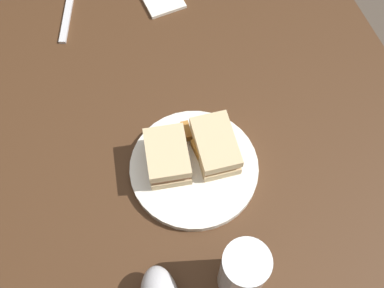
{
  "coord_description": "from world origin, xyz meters",
  "views": [
    {
      "loc": [
        -0.44,
        0.14,
        1.56
      ],
      "look_at": [
        -0.04,
        0.01,
        0.74
      ],
      "focal_mm": 43.09,
      "sensor_mm": 36.0,
      "label": 1
    }
  ],
  "objects_px": {
    "fork": "(68,13)",
    "sandwich_half_left": "(215,146)",
    "plate": "(194,168)",
    "sandwich_half_right": "(167,157)",
    "pint_glass": "(242,272)"
  },
  "relations": [
    {
      "from": "sandwich_half_right",
      "to": "fork",
      "type": "relative_size",
      "value": 0.65
    },
    {
      "from": "plate",
      "to": "pint_glass",
      "type": "xyz_separation_m",
      "value": [
        -0.23,
        -0.01,
        0.05
      ]
    },
    {
      "from": "plate",
      "to": "pint_glass",
      "type": "bearing_deg",
      "value": -177.4
    },
    {
      "from": "sandwich_half_right",
      "to": "pint_glass",
      "type": "distance_m",
      "value": 0.26
    },
    {
      "from": "plate",
      "to": "fork",
      "type": "distance_m",
      "value": 0.51
    },
    {
      "from": "fork",
      "to": "sandwich_half_left",
      "type": "bearing_deg",
      "value": 43.25
    },
    {
      "from": "plate",
      "to": "sandwich_half_left",
      "type": "xyz_separation_m",
      "value": [
        0.02,
        -0.05,
        0.04
      ]
    },
    {
      "from": "plate",
      "to": "sandwich_half_left",
      "type": "height_order",
      "value": "sandwich_half_left"
    },
    {
      "from": "pint_glass",
      "to": "fork",
      "type": "height_order",
      "value": "pint_glass"
    },
    {
      "from": "sandwich_half_left",
      "to": "sandwich_half_right",
      "type": "relative_size",
      "value": 1.04
    },
    {
      "from": "plate",
      "to": "sandwich_half_right",
      "type": "bearing_deg",
      "value": 63.93
    },
    {
      "from": "sandwich_half_left",
      "to": "plate",
      "type": "bearing_deg",
      "value": 109.1
    },
    {
      "from": "plate",
      "to": "sandwich_half_left",
      "type": "bearing_deg",
      "value": -70.9
    },
    {
      "from": "sandwich_half_right",
      "to": "fork",
      "type": "xyz_separation_m",
      "value": [
        0.46,
        0.12,
        -0.04
      ]
    },
    {
      "from": "fork",
      "to": "plate",
      "type": "bearing_deg",
      "value": 37.42
    }
  ]
}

